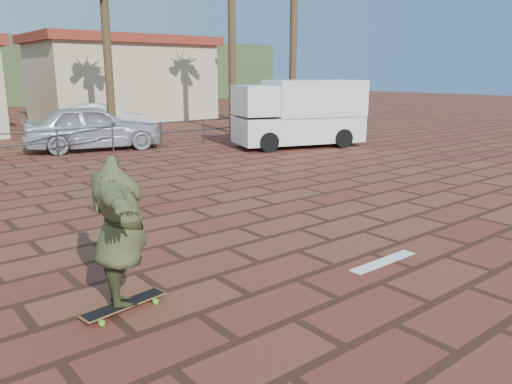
% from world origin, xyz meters
% --- Properties ---
extents(ground, '(120.00, 120.00, 0.00)m').
position_xyz_m(ground, '(0.00, 0.00, 0.00)').
color(ground, brown).
rests_on(ground, ground).
extents(paint_stripe, '(1.40, 0.22, 0.01)m').
position_xyz_m(paint_stripe, '(0.70, -1.20, 0.00)').
color(paint_stripe, white).
rests_on(paint_stripe, ground).
extents(guardrail, '(24.06, 0.06, 1.00)m').
position_xyz_m(guardrail, '(0.00, 12.00, 0.68)').
color(guardrail, '#47494F').
rests_on(guardrail, ground).
extents(building_east, '(10.60, 6.60, 5.00)m').
position_xyz_m(building_east, '(8.00, 24.00, 2.54)').
color(building_east, beige).
rests_on(building_east, ground).
extents(longboard, '(1.13, 0.39, 0.11)m').
position_xyz_m(longboard, '(-3.17, -0.21, 0.09)').
color(longboard, olive).
rests_on(longboard, ground).
extents(skateboarder, '(1.17, 2.37, 1.86)m').
position_xyz_m(skateboarder, '(-3.17, -0.21, 1.04)').
color(skateboarder, '#454927').
rests_on(skateboarder, longboard).
extents(campervan, '(5.39, 3.56, 2.59)m').
position_xyz_m(campervan, '(8.39, 8.71, 1.36)').
color(campervan, silver).
rests_on(campervan, ground).
extents(car_silver, '(5.34, 3.16, 1.71)m').
position_xyz_m(car_silver, '(1.67, 13.00, 0.85)').
color(car_silver, '#ACAFB3').
rests_on(car_silver, ground).
extents(car_white, '(4.88, 2.91, 1.52)m').
position_xyz_m(car_white, '(3.49, 16.50, 0.76)').
color(car_white, silver).
rests_on(car_white, ground).
extents(street_sign, '(0.49, 0.15, 2.44)m').
position_xyz_m(street_sign, '(7.93, 10.00, 1.70)').
color(street_sign, gray).
rests_on(street_sign, ground).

